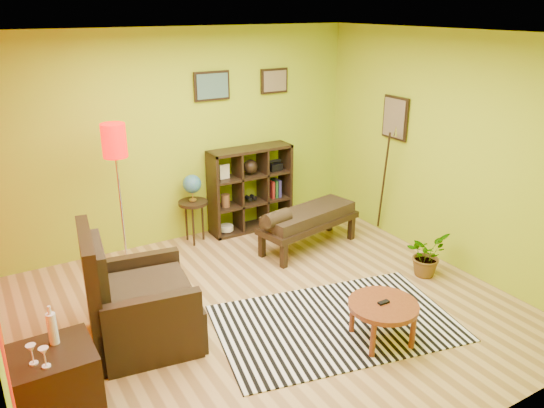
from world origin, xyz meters
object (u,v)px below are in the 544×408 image
side_cabinet (57,391)px  floor_lamp (116,155)px  bench (306,219)px  globe_table (192,192)px  armchair (136,308)px  potted_plant (426,259)px  cube_shelf (251,189)px  coffee_table (383,308)px

side_cabinet → floor_lamp: 2.72m
floor_lamp → bench: (2.25, -0.48, -1.06)m
globe_table → armchair: bearing=-126.4°
globe_table → potted_plant: (2.01, -2.28, -0.52)m
armchair → bench: (2.55, 0.90, 0.07)m
bench → side_cabinet: bearing=-153.3°
cube_shelf → potted_plant: cube_shelf is taller
coffee_table → globe_table: globe_table is taller
side_cabinet → potted_plant: (4.22, 0.38, -0.15)m
floor_lamp → bench: bearing=-12.0°
armchair → cube_shelf: (2.26, 1.86, 0.24)m
cube_shelf → globe_table: bearing=-178.7°
globe_table → cube_shelf: bearing=1.3°
side_cabinet → bench: side_cabinet is taller
side_cabinet → potted_plant: size_ratio=1.91×
armchair → potted_plant: bearing=-7.4°
floor_lamp → cube_shelf: size_ratio=1.53×
side_cabinet → floor_lamp: bearing=62.3°
armchair → potted_plant: (3.37, -0.44, -0.15)m
coffee_table → bench: bench is taller
floor_lamp → side_cabinet: bearing=-117.7°
globe_table → cube_shelf: 0.91m
armchair → floor_lamp: floor_lamp is taller
potted_plant → armchair: bearing=172.6°
bench → cube_shelf: bearing=106.6°
globe_table → cube_shelf: size_ratio=0.80×
coffee_table → floor_lamp: 3.29m
cube_shelf → side_cabinet: bearing=-139.3°
cube_shelf → bench: cube_shelf is taller
bench → potted_plant: 1.58m
cube_shelf → potted_plant: 2.58m
globe_table → bench: bearing=-38.6°
coffee_table → bench: (0.54, 2.08, 0.07)m
coffee_table → floor_lamp: floor_lamp is taller
floor_lamp → potted_plant: floor_lamp is taller
floor_lamp → potted_plant: 3.79m
armchair → floor_lamp: 1.80m
globe_table → potted_plant: size_ratio=1.80×
cube_shelf → bench: 1.02m
side_cabinet → floor_lamp: size_ratio=0.55×
side_cabinet → floor_lamp: (1.15, 2.19, 1.14)m
cube_shelf → bench: (0.29, -0.97, -0.17)m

